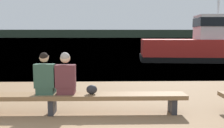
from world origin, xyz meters
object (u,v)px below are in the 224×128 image
object	(u,v)px
tugboat_red	(216,46)
person_left	(45,77)
bench_main	(52,98)
person_right	(66,76)
shopping_bag	(92,90)

from	to	relation	value
tugboat_red	person_left	bearing A→B (deg)	147.54
bench_main	tugboat_red	distance (m)	14.78
person_right	shopping_bag	xyz separation A→B (m)	(0.60, -0.01, -0.32)
person_left	person_right	distance (m)	0.48
person_right	tugboat_red	size ratio (longest dim) A/B	0.09
bench_main	person_left	distance (m)	0.52
person_right	tugboat_red	world-z (taller)	tugboat_red
person_left	person_right	xyz separation A→B (m)	(0.48, -0.00, 0.02)
tugboat_red	bench_main	bearing A→B (deg)	148.02
shopping_bag	tugboat_red	world-z (taller)	tugboat_red
bench_main	shopping_bag	xyz separation A→B (m)	(0.92, -0.00, 0.19)
person_left	shopping_bag	bearing A→B (deg)	-0.50
bench_main	person_right	bearing A→B (deg)	0.88
person_left	tugboat_red	distance (m)	14.86
bench_main	tugboat_red	size ratio (longest dim) A/B	0.59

